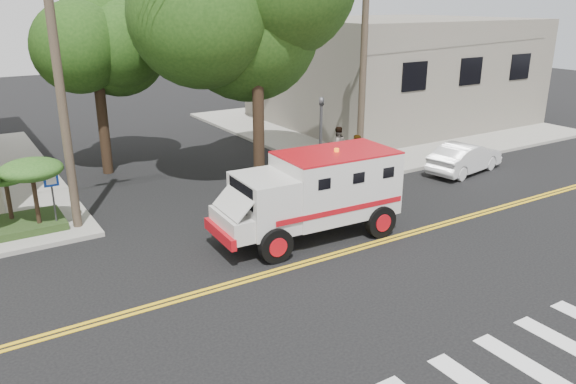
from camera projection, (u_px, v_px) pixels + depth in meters
ground at (324, 258)px, 16.42m from camera, size 100.00×100.00×0.00m
sidewalk_ne at (376, 123)px, 33.99m from camera, size 17.00×17.00×0.15m
building_right at (392, 69)px, 34.15m from camera, size 14.00×12.00×6.00m
utility_pole_left at (61, 93)px, 16.96m from camera, size 0.28×0.28×9.00m
utility_pole_right at (363, 68)px, 23.09m from camera, size 0.28×0.28×9.00m
tree_left at (103, 37)px, 22.67m from camera, size 4.48×4.20×7.70m
tree_right at (291, 20)px, 31.53m from camera, size 4.80×4.50×8.20m
traffic_signal at (321, 132)px, 22.09m from camera, size 0.15×0.18×3.60m
accessibility_sign at (53, 192)px, 17.82m from camera, size 0.45×0.10×2.02m
palm_planter at (7, 187)px, 17.47m from camera, size 3.52×2.63×2.36m
armored_truck at (315, 191)px, 17.46m from camera, size 6.01×2.63×2.69m
parked_sedan at (465, 158)px, 24.39m from camera, size 4.20×2.10×1.32m
pedestrian_a at (355, 156)px, 23.25m from camera, size 0.77×0.65×1.78m
pedestrian_b at (337, 145)px, 25.06m from camera, size 0.94×0.80×1.71m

